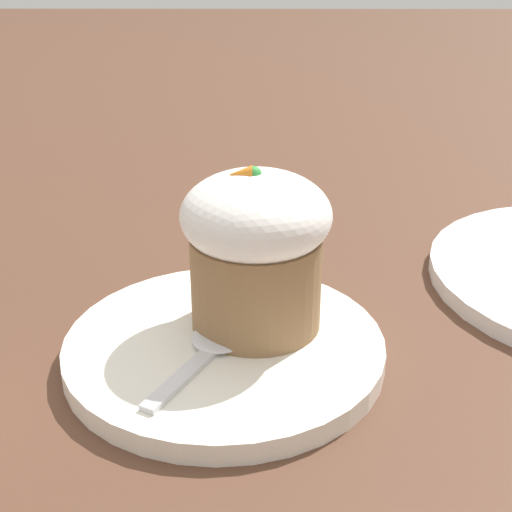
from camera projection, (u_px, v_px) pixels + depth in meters
ground_plane at (225, 357)px, 0.47m from camera, size 4.00×4.00×0.00m
dessert_plate at (224, 348)px, 0.47m from camera, size 0.21×0.21×0.01m
carrot_cake at (256, 247)px, 0.46m from camera, size 0.10×0.10×0.11m
spoon at (221, 340)px, 0.46m from camera, size 0.08×0.11×0.01m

